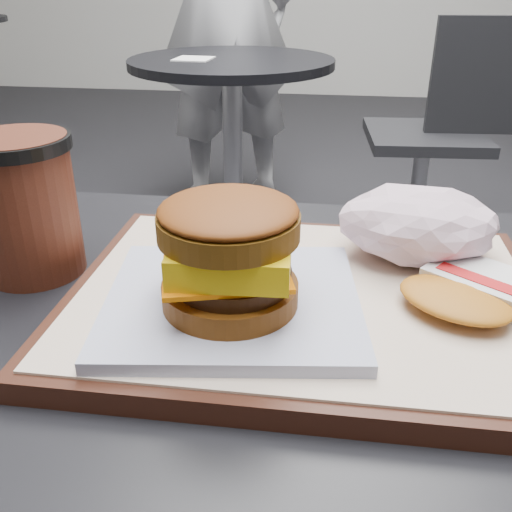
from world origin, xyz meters
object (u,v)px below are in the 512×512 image
object	(u,v)px
breakfast_sandwich	(231,266)
crumpled_wrapper	(418,224)
neighbor_table	(232,117)
serving_tray	(305,300)
coffee_cup	(25,201)
hash_brown	(473,291)
neighbor_chair	(446,124)

from	to	relation	value
breakfast_sandwich	crumpled_wrapper	world-z (taller)	breakfast_sandwich
neighbor_table	crumpled_wrapper	bearing A→B (deg)	-73.92
serving_tray	neighbor_table	xyz separation A→B (m)	(-0.34, 1.59, -0.23)
crumpled_wrapper	coffee_cup	distance (m)	0.35
crumpled_wrapper	coffee_cup	bearing A→B (deg)	-173.69
coffee_cup	neighbor_table	distance (m)	1.58
breakfast_sandwich	coffee_cup	distance (m)	0.21
hash_brown	coffee_cup	size ratio (longest dim) A/B	1.07
crumpled_wrapper	neighbor_table	size ratio (longest dim) A/B	0.18
serving_tray	neighbor_table	bearing A→B (deg)	102.17
neighbor_table	neighbor_chair	xyz separation A→B (m)	(0.76, 0.18, -0.04)
neighbor_table	neighbor_chair	bearing A→B (deg)	12.98
breakfast_sandwich	coffee_cup	world-z (taller)	coffee_cup
coffee_cup	crumpled_wrapper	bearing A→B (deg)	6.31
breakfast_sandwich	neighbor_table	xyz separation A→B (m)	(-0.29, 1.63, -0.28)
neighbor_chair	neighbor_table	bearing A→B (deg)	-167.02
hash_brown	neighbor_table	size ratio (longest dim) A/B	0.18
serving_tray	neighbor_chair	distance (m)	1.84
serving_tray	coffee_cup	size ratio (longest dim) A/B	3.00
coffee_cup	neighbor_chair	bearing A→B (deg)	68.77
serving_tray	hash_brown	size ratio (longest dim) A/B	2.80
neighbor_table	coffee_cup	bearing A→B (deg)	-86.59
serving_tray	coffee_cup	world-z (taller)	coffee_cup
crumpled_wrapper	coffee_cup	xyz separation A→B (m)	(-0.34, -0.04, 0.02)
breakfast_sandwich	neighbor_chair	bearing A→B (deg)	75.29
crumpled_wrapper	neighbor_table	world-z (taller)	crumpled_wrapper
crumpled_wrapper	neighbor_chair	xyz separation A→B (m)	(0.33, 1.69, -0.31)
crumpled_wrapper	neighbor_table	bearing A→B (deg)	106.08
hash_brown	crumpled_wrapper	size ratio (longest dim) A/B	0.99
hash_brown	coffee_cup	xyz separation A→B (m)	(-0.38, 0.04, 0.04)
breakfast_sandwich	neighbor_table	size ratio (longest dim) A/B	0.28
serving_tray	breakfast_sandwich	bearing A→B (deg)	-142.25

